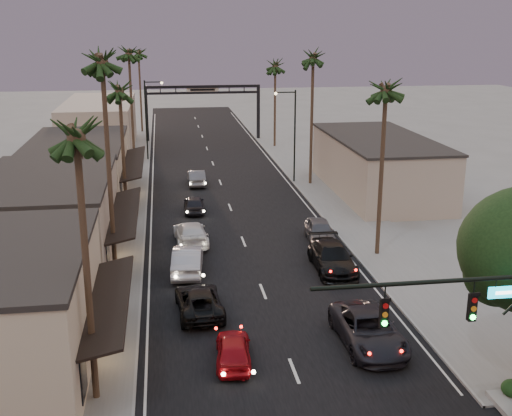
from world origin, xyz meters
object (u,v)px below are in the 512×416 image
object	(u,v)px
palm_rc	(275,62)
palm_la	(75,126)
streetlight_left	(148,113)
palm_lc	(119,85)
oncoming_pickup	(199,301)
oncoming_red	(233,349)
arch	(203,99)
palm_ld	(129,50)
traffic_signal	(489,318)
curbside_near	(368,330)
palm_far	(138,50)
palm_rb	(313,53)
palm_lb	(101,55)
curbside_black	(332,258)
palm_ra	(386,83)
oncoming_silver	(188,260)
streetlight_right	(292,129)

from	to	relation	value
palm_rc	palm_la	bearing A→B (deg)	-107.37
streetlight_left	palm_la	bearing A→B (deg)	-91.96
palm_lc	oncoming_pickup	size ratio (longest dim) A/B	2.42
palm_lc	oncoming_red	size ratio (longest dim) A/B	3.08
arch	palm_ld	distance (m)	18.61
traffic_signal	curbside_near	xyz separation A→B (m)	(-1.65, 7.88, -4.27)
palm_far	traffic_signal	bearing A→B (deg)	-79.30
palm_rb	arch	bearing A→B (deg)	108.30
streetlight_left	palm_lb	world-z (taller)	palm_lb
oncoming_pickup	curbside_black	world-z (taller)	curbside_black
traffic_signal	palm_rc	size ratio (longest dim) A/B	0.70
palm_ra	palm_la	bearing A→B (deg)	-138.91
palm_rb	palm_rc	distance (m)	20.09
traffic_signal	curbside_black	world-z (taller)	traffic_signal
oncoming_silver	curbside_black	xyz separation A→B (m)	(9.06, -0.95, 0.01)
arch	oncoming_silver	size ratio (longest dim) A/B	2.99
palm_lc	traffic_signal	bearing A→B (deg)	-65.94
streetlight_right	oncoming_red	bearing A→B (deg)	-105.75
palm_lb	palm_lc	distance (m)	14.30
arch	oncoming_silver	xyz separation A→B (m)	(-4.20, -47.33, -4.70)
streetlight_left	oncoming_silver	xyz separation A→B (m)	(2.72, -35.34, -4.49)
palm_rb	curbside_black	xyz separation A→B (m)	(-3.75, -22.29, -11.57)
arch	curbside_near	world-z (taller)	arch
streetlight_right	curbside_near	xyz separation A→B (m)	(-2.88, -33.12, -4.52)
oncoming_pickup	oncoming_silver	distance (m)	6.01
palm_ld	streetlight_right	bearing A→B (deg)	-32.79
oncoming_pickup	oncoming_silver	bearing A→B (deg)	-89.98
oncoming_red	palm_ra	bearing A→B (deg)	-125.86
palm_rb	oncoming_pickup	size ratio (longest dim) A/B	2.82
palm_ra	streetlight_right	bearing A→B (deg)	94.57
palm_lc	palm_far	size ratio (longest dim) A/B	0.92
palm_ra	palm_rc	size ratio (longest dim) A/B	1.08
palm_rb	curbside_black	size ratio (longest dim) A/B	2.44
streetlight_right	palm_rb	world-z (taller)	palm_rb
palm_ra	palm_rc	world-z (taller)	palm_ra
palm_ld	oncoming_red	bearing A→B (deg)	-82.23
oncoming_pickup	palm_lc	bearing A→B (deg)	-79.53
curbside_near	palm_ra	bearing A→B (deg)	68.60
curbside_black	palm_lb	bearing A→B (deg)	-179.92
streetlight_right	palm_ld	size ratio (longest dim) A/B	0.63
palm_lb	palm_lc	world-z (taller)	palm_lb
palm_lb	oncoming_silver	distance (m)	13.31
arch	oncoming_red	xyz separation A→B (m)	(-2.62, -58.83, -4.86)
streetlight_left	palm_rb	xyz separation A→B (m)	(15.52, -14.00, 7.09)
streetlight_left	palm_lc	world-z (taller)	palm_lc
oncoming_pickup	palm_la	bearing A→B (deg)	54.91
palm_la	palm_far	distance (m)	69.00
traffic_signal	arch	distance (m)	66.24
palm_far	oncoming_red	world-z (taller)	palm_far
streetlight_left	oncoming_pickup	world-z (taller)	streetlight_left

